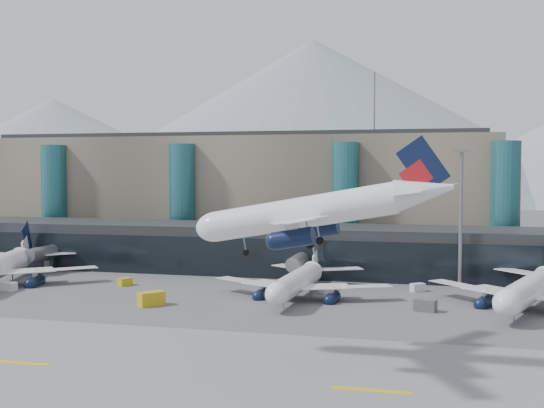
{
  "coord_description": "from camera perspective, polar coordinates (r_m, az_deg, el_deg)",
  "views": [
    {
      "loc": [
        26.5,
        -81.83,
        22.04
      ],
      "look_at": [
        -1.87,
        32.0,
        15.89
      ],
      "focal_mm": 45.0,
      "sensor_mm": 36.0,
      "label": 1
    }
  ],
  "objects": [
    {
      "name": "mountain_ridge",
      "position": [
        462.56,
        12.74,
        5.86
      ],
      "size": [
        910.0,
        400.0,
        110.0
      ],
      "color": "gray",
      "rests_on": "ground"
    },
    {
      "name": "veh_b",
      "position": [
        131.81,
        -12.2,
        -6.38
      ],
      "size": [
        2.57,
        2.93,
        1.44
      ],
      "primitive_type": "cube",
      "rotation": [
        0.0,
        0.0,
        1.06
      ],
      "color": "gold",
      "rests_on": "ground"
    },
    {
      "name": "veh_h",
      "position": [
        112.03,
        -10.07,
        -7.81
      ],
      "size": [
        4.28,
        4.45,
        2.24
      ],
      "primitive_type": "cube",
      "rotation": [
        0.0,
        0.0,
        0.85
      ],
      "color": "gold",
      "rests_on": "ground"
    },
    {
      "name": "jet_parked_mid",
      "position": [
        117.9,
        2.45,
        -5.8
      ],
      "size": [
        32.84,
        32.06,
        10.58
      ],
      "rotation": [
        0.0,
        0.0,
        1.52
      ],
      "color": "white",
      "rests_on": "ground"
    },
    {
      "name": "runway_markings",
      "position": [
        75.18,
        -7.52,
        -14.03
      ],
      "size": [
        128.0,
        1.0,
        0.02
      ],
      "color": "gold",
      "rests_on": "ground"
    },
    {
      "name": "veh_c",
      "position": [
        108.71,
        12.71,
        -8.28
      ],
      "size": [
        3.67,
        2.63,
        1.84
      ],
      "primitive_type": "cube",
      "rotation": [
        0.0,
        0.0,
        -0.29
      ],
      "color": "#4C4C52",
      "rests_on": "ground"
    },
    {
      "name": "concourse",
      "position": [
        143.08,
        3.22,
        -3.86
      ],
      "size": [
        170.0,
        27.0,
        10.0
      ],
      "color": "black",
      "rests_on": "ground"
    },
    {
      "name": "ground",
      "position": [
        88.8,
        -3.9,
        -11.38
      ],
      "size": [
        900.0,
        900.0,
        0.0
      ],
      "primitive_type": "plane",
      "color": "#515154",
      "rests_on": "ground"
    },
    {
      "name": "lightmast_mid",
      "position": [
        130.11,
        15.51,
        -0.47
      ],
      "size": [
        3.0,
        1.2,
        25.6
      ],
      "color": "slate",
      "rests_on": "ground"
    },
    {
      "name": "veh_g",
      "position": [
        121.8,
        4.4,
        -7.09
      ],
      "size": [
        2.64,
        2.82,
        1.43
      ],
      "primitive_type": "cube",
      "rotation": [
        0.0,
        0.0,
        -0.91
      ],
      "color": "silver",
      "rests_on": "ground"
    },
    {
      "name": "runway_strip",
      "position": [
        75.19,
        -7.52,
        -14.06
      ],
      "size": [
        400.0,
        40.0,
        0.04
      ],
      "primitive_type": "cube",
      "color": "slate",
      "rests_on": "ground"
    },
    {
      "name": "jet_parked_right",
      "position": [
        116.47,
        21.06,
        -5.92
      ],
      "size": [
        33.96,
        36.04,
        11.58
      ],
      "rotation": [
        0.0,
        0.0,
        1.23
      ],
      "color": "white",
      "rests_on": "ground"
    },
    {
      "name": "hero_jet",
      "position": [
        76.31,
        4.68,
        0.16
      ],
      "size": [
        30.8,
        31.33,
        10.11
      ],
      "rotation": [
        0.0,
        -0.17,
        -0.07
      ],
      "color": "white",
      "rests_on": "ground"
    },
    {
      "name": "veh_a",
      "position": [
        132.22,
        -21.17,
        -6.46
      ],
      "size": [
        2.98,
        1.95,
        1.56
      ],
      "primitive_type": "cube",
      "rotation": [
        0.0,
        0.0,
        -0.15
      ],
      "color": "silver",
      "rests_on": "ground"
    },
    {
      "name": "jet_parked_left",
      "position": [
        141.72,
        -21.52,
        -4.27
      ],
      "size": [
        36.66,
        38.11,
        12.23
      ],
      "rotation": [
        0.0,
        0.0,
        1.84
      ],
      "color": "white",
      "rests_on": "ground"
    },
    {
      "name": "veh_d",
      "position": [
        125.54,
        12.09,
        -6.84
      ],
      "size": [
        2.84,
        2.67,
        1.46
      ],
      "primitive_type": "cube",
      "rotation": [
        0.0,
        0.0,
        0.69
      ],
      "color": "silver",
      "rests_on": "ground"
    },
    {
      "name": "teal_towers",
      "position": [
        161.47,
        -0.91,
        0.15
      ],
      "size": [
        116.4,
        19.4,
        46.0
      ],
      "color": "#26656B",
      "rests_on": "ground"
    },
    {
      "name": "terminal_main",
      "position": [
        179.51,
        -2.69,
        0.89
      ],
      "size": [
        130.0,
        30.0,
        31.0
      ],
      "color": "gray",
      "rests_on": "ground"
    }
  ]
}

